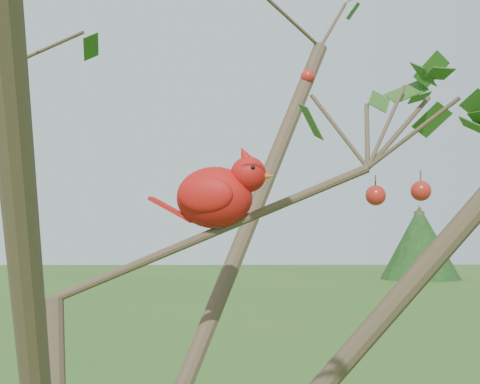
{
  "coord_description": "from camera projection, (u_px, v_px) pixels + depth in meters",
  "views": [
    {
      "loc": [
        0.28,
        -1.2,
        2.08
      ],
      "look_at": [
        0.31,
        0.06,
        2.15
      ],
      "focal_mm": 50.0,
      "sensor_mm": 36.0,
      "label": 1
    }
  ],
  "objects": [
    {
      "name": "crabapple_tree",
      "position": [
        81.0,
        208.0,
        1.17
      ],
      "size": [
        2.35,
        2.05,
        2.95
      ],
      "color": "#3D2D21",
      "rests_on": "ground"
    },
    {
      "name": "cardinal",
      "position": [
        219.0,
        194.0,
        1.28
      ],
      "size": [
        0.25,
        0.15,
        0.17
      ],
      "rotation": [
        0.0,
        0.0,
        -0.24
      ],
      "color": "#B3140F",
      "rests_on": "ground"
    },
    {
      "name": "distant_trees",
      "position": [
        158.0,
        248.0,
        25.06
      ],
      "size": [
        40.54,
        9.98,
        3.18
      ],
      "color": "#3D2D21",
      "rests_on": "ground"
    }
  ]
}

